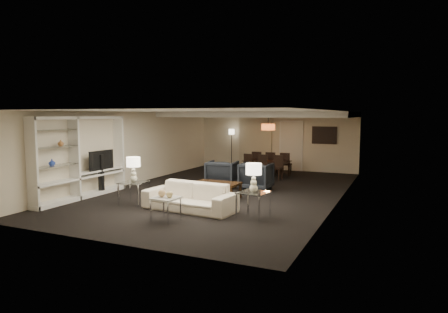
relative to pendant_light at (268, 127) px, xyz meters
name	(u,v)px	position (x,y,z in m)	size (l,w,h in m)	color
floor	(224,191)	(-0.30, -3.50, -1.92)	(11.00, 11.00, 0.00)	black
ceiling	(224,111)	(-0.30, -3.50, 0.58)	(7.00, 11.00, 0.02)	silver
wall_back	(276,141)	(-0.30, 2.00, -0.67)	(7.00, 0.02, 2.50)	beige
wall_front	(103,177)	(-0.30, -9.00, -0.67)	(7.00, 0.02, 2.50)	beige
wall_left	(132,148)	(-3.80, -3.50, -0.67)	(0.02, 11.00, 2.50)	beige
wall_right	(340,157)	(3.20, -3.50, -0.67)	(0.02, 11.00, 2.50)	beige
ceiling_soffit	(261,115)	(-0.30, 0.00, 0.48)	(7.00, 4.00, 0.20)	silver
curtains	(255,142)	(-1.20, 1.92, -0.72)	(1.50, 0.12, 2.40)	beige
door	(291,146)	(0.40, 1.97, -0.87)	(0.90, 0.05, 2.10)	silver
painting	(324,135)	(1.80, 1.96, -0.37)	(0.95, 0.04, 0.65)	#142D38
media_unit	(81,158)	(-3.61, -6.10, -0.74)	(0.38, 3.40, 2.35)	white
pendant_light	(268,127)	(0.00, 0.00, 0.00)	(0.52, 0.52, 0.24)	#D8591E
sofa	(190,197)	(-0.07, -6.13, -1.57)	(2.36, 0.92, 0.69)	beige
coffee_table	(217,190)	(-0.07, -4.53, -1.69)	(1.30, 0.76, 0.46)	black
armchair_left	(222,174)	(-0.67, -2.83, -1.48)	(0.94, 0.97, 0.88)	black
armchair_right	(256,176)	(0.53, -2.83, -1.48)	(0.94, 0.97, 0.88)	black
side_table_left	(134,193)	(-1.77, -6.13, -1.62)	(0.65, 0.65, 0.61)	white
side_table_right	(253,205)	(1.63, -6.13, -1.62)	(0.65, 0.65, 0.61)	white
table_lamp_left	(133,170)	(-1.77, -6.13, -0.98)	(0.37, 0.37, 0.67)	beige
table_lamp_right	(254,178)	(1.63, -6.13, -0.98)	(0.37, 0.37, 0.67)	white
marble_table	(166,209)	(-0.07, -7.23, -1.65)	(0.54, 0.54, 0.54)	silver
gold_gourd_a	(162,193)	(-0.17, -7.23, -1.29)	(0.17, 0.17, 0.17)	tan
gold_gourd_b	(170,194)	(0.03, -7.23, -1.30)	(0.15, 0.15, 0.15)	tan
television	(99,160)	(-3.58, -5.41, -0.88)	(0.13, 1.01, 0.58)	black
vase_blue	(52,162)	(-3.61, -7.14, -0.77)	(0.17, 0.17, 0.18)	#2944B4
vase_amber	(61,143)	(-3.61, -6.82, -0.28)	(0.16, 0.16, 0.16)	#B8733D
floor_speaker	(101,174)	(-3.50, -5.43, -1.32)	(0.13, 0.13, 1.21)	black
dining_table	(266,169)	(-0.05, 0.00, -1.62)	(1.72, 0.96, 0.60)	black
chair_nl	(246,166)	(-0.65, -0.65, -1.47)	(0.42, 0.42, 0.90)	black
chair_nm	(261,167)	(-0.05, -0.65, -1.47)	(0.42, 0.42, 0.90)	black
chair_nr	(276,168)	(0.55, -0.65, -1.47)	(0.42, 0.42, 0.90)	black
chair_fl	(257,162)	(-0.65, 0.65, -1.47)	(0.42, 0.42, 0.90)	black
chair_fm	(271,163)	(-0.05, 0.65, -1.47)	(0.42, 0.42, 0.90)	black
chair_fr	(286,164)	(0.55, 0.65, -1.47)	(0.42, 0.42, 0.90)	black
floor_lamp	(232,149)	(-2.26, 1.70, -1.05)	(0.25, 0.25, 1.75)	black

